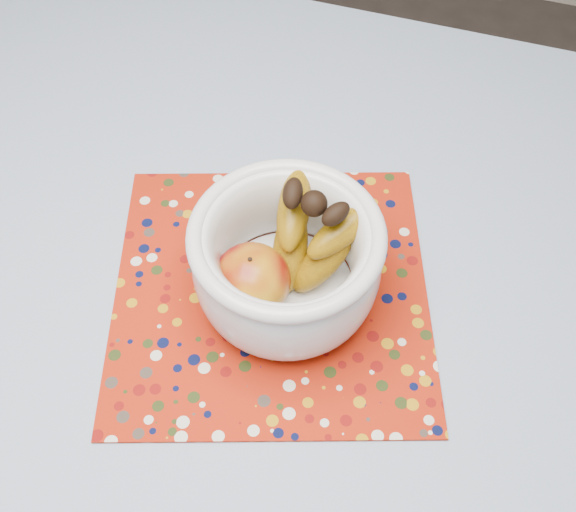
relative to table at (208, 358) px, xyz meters
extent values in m
plane|color=#2D2826|center=(0.00, 0.00, -0.67)|extent=(4.00, 4.00, 0.00)
cube|color=brown|center=(0.00, 0.00, 0.06)|extent=(1.20, 1.20, 0.04)
cylinder|color=brown|center=(-0.53, 0.53, -0.32)|extent=(0.06, 0.06, 0.71)
cylinder|color=brown|center=(0.53, 0.53, -0.32)|extent=(0.06, 0.06, 0.71)
cube|color=slate|center=(0.00, 0.00, 0.08)|extent=(1.32, 1.32, 0.01)
cube|color=#9B1A08|center=(0.06, 0.07, 0.09)|extent=(0.49, 0.49, 0.00)
cylinder|color=silver|center=(0.09, 0.07, 0.10)|extent=(0.11, 0.11, 0.01)
cylinder|color=silver|center=(0.09, 0.07, 0.11)|extent=(0.16, 0.16, 0.01)
torus|color=silver|center=(0.09, 0.07, 0.21)|extent=(0.22, 0.22, 0.02)
ellipsoid|color=#6B0406|center=(0.05, 0.04, 0.15)|extent=(0.09, 0.09, 0.08)
sphere|color=black|center=(0.10, 0.11, 0.23)|extent=(0.03, 0.03, 0.03)
camera|label=1|loc=(0.22, -0.34, 0.79)|focal=42.00mm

